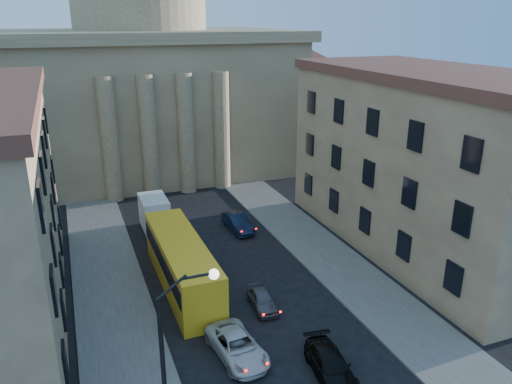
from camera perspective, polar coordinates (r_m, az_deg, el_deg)
sidewalk_left at (r=32.91m, az=-15.33°, el=-15.30°), size 5.00×60.00×0.15m
sidewalk_right at (r=37.76m, az=11.57°, el=-10.15°), size 5.00×60.00×0.15m
church at (r=65.88m, az=-12.62°, el=13.17°), size 68.02×28.76×36.60m
building_right at (r=42.82m, az=19.03°, el=3.39°), size 11.60×26.60×14.70m
street_lamp at (r=21.93m, az=-9.23°, el=-17.69°), size 2.62×0.44×8.83m
car_left_mid at (r=29.76m, az=-2.17°, el=-17.20°), size 2.82×5.22×1.39m
car_right_mid at (r=28.76m, az=8.53°, el=-18.98°), size 2.45×4.84×1.35m
car_right_far at (r=34.06m, az=0.70°, el=-12.17°), size 1.74×3.69×1.22m
car_right_distant at (r=45.51m, az=-2.12°, el=-3.53°), size 1.81×4.59×1.49m
city_bus at (r=36.28m, az=-8.49°, el=-7.94°), size 2.99×12.65×3.56m
box_truck at (r=45.50m, az=-11.35°, el=-2.92°), size 2.28×5.70×3.13m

